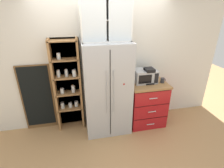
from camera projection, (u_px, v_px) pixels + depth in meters
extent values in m
plane|color=tan|center=(108.00, 128.00, 3.64)|extent=(10.76, 10.76, 0.00)
cube|color=silver|center=(103.00, 64.00, 3.48)|extent=(5.06, 0.10, 2.55)
cube|color=#ADAFB5|center=(107.00, 89.00, 3.30)|extent=(0.86, 0.64, 1.79)
cube|color=black|center=(110.00, 97.00, 3.01)|extent=(0.01, 0.01, 1.65)
cylinder|color=#ADAFB5|center=(107.00, 93.00, 2.96)|extent=(0.02, 0.02, 0.81)
cylinder|color=#ADAFB5|center=(114.00, 92.00, 2.98)|extent=(0.02, 0.02, 0.81)
cube|color=#A8161C|center=(124.00, 84.00, 2.97)|extent=(0.02, 0.01, 0.02)
cube|color=brown|center=(68.00, 84.00, 3.46)|extent=(0.56, 0.04, 1.84)
cube|color=#9E7042|center=(55.00, 88.00, 3.28)|extent=(0.04, 0.24, 1.84)
cube|color=#9E7042|center=(80.00, 86.00, 3.38)|extent=(0.04, 0.24, 1.84)
cube|color=#9E7042|center=(70.00, 108.00, 3.52)|extent=(0.50, 0.24, 0.02)
cylinder|color=silver|center=(63.00, 106.00, 3.47)|extent=(0.08, 0.08, 0.12)
cylinder|color=brown|center=(63.00, 106.00, 3.48)|extent=(0.06, 0.06, 0.08)
cylinder|color=#B2B2B7|center=(62.00, 103.00, 3.44)|extent=(0.07, 0.07, 0.01)
cylinder|color=silver|center=(70.00, 105.00, 3.51)|extent=(0.07, 0.07, 0.09)
cylinder|color=#B77A38|center=(70.00, 106.00, 3.52)|extent=(0.06, 0.06, 0.06)
cylinder|color=#B2B2B7|center=(70.00, 103.00, 3.49)|extent=(0.07, 0.07, 0.01)
cylinder|color=silver|center=(76.00, 104.00, 3.54)|extent=(0.07, 0.07, 0.11)
cylinder|color=white|center=(76.00, 105.00, 3.54)|extent=(0.06, 0.06, 0.07)
cylinder|color=#B2B2B7|center=(76.00, 101.00, 3.51)|extent=(0.07, 0.07, 0.01)
cube|color=#9E7042|center=(68.00, 93.00, 3.38)|extent=(0.50, 0.24, 0.02)
cylinder|color=silver|center=(62.00, 91.00, 3.33)|extent=(0.07, 0.07, 0.09)
cylinder|color=#CCB78C|center=(62.00, 92.00, 3.34)|extent=(0.06, 0.06, 0.06)
cylinder|color=#B2B2B7|center=(62.00, 89.00, 3.31)|extent=(0.07, 0.07, 0.01)
cylinder|color=silver|center=(73.00, 89.00, 3.37)|extent=(0.07, 0.07, 0.13)
cylinder|color=#E0C67F|center=(73.00, 90.00, 3.38)|extent=(0.06, 0.06, 0.09)
cylinder|color=#B2B2B7|center=(73.00, 86.00, 3.34)|extent=(0.07, 0.07, 0.01)
cube|color=#9E7042|center=(67.00, 77.00, 3.25)|extent=(0.50, 0.24, 0.02)
cylinder|color=silver|center=(58.00, 74.00, 3.20)|extent=(0.07, 0.07, 0.12)
cylinder|color=#382316|center=(58.00, 75.00, 3.21)|extent=(0.06, 0.06, 0.08)
cylinder|color=#B2B2B7|center=(58.00, 70.00, 3.17)|extent=(0.06, 0.06, 0.01)
cylinder|color=silver|center=(66.00, 73.00, 3.23)|extent=(0.06, 0.06, 0.13)
cylinder|color=white|center=(66.00, 74.00, 3.23)|extent=(0.05, 0.05, 0.09)
cylinder|color=#B2B2B7|center=(66.00, 69.00, 3.20)|extent=(0.06, 0.06, 0.01)
cylinder|color=silver|center=(74.00, 73.00, 3.23)|extent=(0.08, 0.08, 0.12)
cylinder|color=beige|center=(74.00, 74.00, 3.24)|extent=(0.07, 0.07, 0.08)
cylinder|color=#B2B2B7|center=(74.00, 70.00, 3.20)|extent=(0.07, 0.07, 0.01)
cube|color=#9E7042|center=(65.00, 60.00, 3.11)|extent=(0.50, 0.24, 0.02)
cylinder|color=silver|center=(59.00, 56.00, 3.08)|extent=(0.07, 0.07, 0.10)
cylinder|color=#2D2D2D|center=(59.00, 57.00, 3.08)|extent=(0.06, 0.06, 0.07)
cylinder|color=#B2B2B7|center=(58.00, 53.00, 3.05)|extent=(0.06, 0.06, 0.01)
cube|color=#9E7042|center=(62.00, 41.00, 2.97)|extent=(0.50, 0.24, 0.02)
cube|color=#A8161C|center=(146.00, 104.00, 3.66)|extent=(0.73, 0.61, 0.90)
cube|color=#9E7042|center=(148.00, 84.00, 3.47)|extent=(0.76, 0.64, 0.04)
cube|color=black|center=(151.00, 118.00, 3.46)|extent=(0.71, 0.00, 0.01)
cube|color=silver|center=(151.00, 124.00, 3.51)|extent=(0.16, 0.01, 0.01)
cube|color=black|center=(152.00, 106.00, 3.34)|extent=(0.71, 0.00, 0.01)
cube|color=silver|center=(152.00, 112.00, 3.38)|extent=(0.16, 0.01, 0.01)
cube|color=black|center=(154.00, 92.00, 3.21)|extent=(0.71, 0.00, 0.01)
cube|color=silver|center=(154.00, 98.00, 3.26)|extent=(0.16, 0.01, 0.01)
cube|color=#ADAFB5|center=(145.00, 76.00, 3.45)|extent=(0.44, 0.32, 0.26)
cube|color=black|center=(145.00, 79.00, 3.29)|extent=(0.26, 0.01, 0.17)
cube|color=black|center=(156.00, 78.00, 3.33)|extent=(0.08, 0.01, 0.20)
cube|color=black|center=(148.00, 82.00, 3.44)|extent=(0.17, 0.20, 0.03)
cube|color=black|center=(147.00, 75.00, 3.45)|extent=(0.17, 0.06, 0.30)
cube|color=black|center=(149.00, 70.00, 3.33)|extent=(0.17, 0.20, 0.06)
cylinder|color=black|center=(149.00, 79.00, 3.40)|extent=(0.11, 0.11, 0.12)
cylinder|color=#2D2D33|center=(162.00, 80.00, 3.44)|extent=(0.08, 0.08, 0.10)
torus|color=#2D2D33|center=(165.00, 80.00, 3.45)|extent=(0.05, 0.01, 0.05)
cylinder|color=brown|center=(146.00, 77.00, 3.50)|extent=(0.06, 0.06, 0.18)
cone|color=brown|center=(147.00, 72.00, 3.46)|extent=(0.06, 0.06, 0.04)
cylinder|color=brown|center=(147.00, 71.00, 3.45)|extent=(0.03, 0.03, 0.07)
cylinder|color=black|center=(147.00, 69.00, 3.43)|extent=(0.03, 0.03, 0.01)
cylinder|color=silver|center=(147.00, 77.00, 3.50)|extent=(0.07, 0.07, 0.19)
cone|color=silver|center=(147.00, 72.00, 3.46)|extent=(0.07, 0.07, 0.04)
cylinder|color=silver|center=(147.00, 71.00, 3.44)|extent=(0.03, 0.03, 0.07)
cylinder|color=black|center=(147.00, 69.00, 3.43)|extent=(0.03, 0.03, 0.01)
cube|color=silver|center=(104.00, 19.00, 2.95)|extent=(0.83, 0.02, 0.68)
cube|color=silver|center=(106.00, 40.00, 2.95)|extent=(0.83, 0.32, 0.02)
cube|color=silver|center=(81.00, 20.00, 2.73)|extent=(0.02, 0.32, 0.68)
cube|color=silver|center=(130.00, 19.00, 2.89)|extent=(0.02, 0.32, 0.68)
cube|color=silver|center=(106.00, 20.00, 2.81)|extent=(0.80, 0.30, 0.02)
cube|color=silver|center=(94.00, 21.00, 2.63)|extent=(0.38, 0.01, 0.64)
cube|color=silver|center=(120.00, 20.00, 2.71)|extent=(0.38, 0.01, 0.64)
cylinder|color=silver|center=(89.00, 40.00, 2.89)|extent=(0.05, 0.05, 0.00)
cylinder|color=silver|center=(89.00, 38.00, 2.87)|extent=(0.01, 0.01, 0.07)
cone|color=silver|center=(89.00, 35.00, 2.85)|extent=(0.06, 0.06, 0.05)
cylinder|color=silver|center=(106.00, 40.00, 2.94)|extent=(0.05, 0.05, 0.00)
cylinder|color=silver|center=(106.00, 38.00, 2.93)|extent=(0.01, 0.01, 0.07)
cone|color=silver|center=(106.00, 34.00, 2.91)|extent=(0.06, 0.06, 0.05)
cylinder|color=silver|center=(122.00, 39.00, 3.00)|extent=(0.05, 0.05, 0.00)
cylinder|color=silver|center=(122.00, 37.00, 2.99)|extent=(0.01, 0.01, 0.07)
cone|color=silver|center=(123.00, 34.00, 2.96)|extent=(0.06, 0.06, 0.05)
cylinder|color=white|center=(90.00, 17.00, 2.75)|extent=(0.06, 0.06, 0.07)
cylinder|color=white|center=(101.00, 17.00, 2.78)|extent=(0.06, 0.06, 0.07)
cylinder|color=white|center=(111.00, 17.00, 2.81)|extent=(0.06, 0.06, 0.07)
cylinder|color=white|center=(121.00, 17.00, 2.84)|extent=(0.06, 0.06, 0.07)
cube|color=brown|center=(38.00, 98.00, 3.40)|extent=(0.60, 0.04, 1.37)
cube|color=black|center=(37.00, 97.00, 3.37)|extent=(0.54, 0.01, 1.27)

